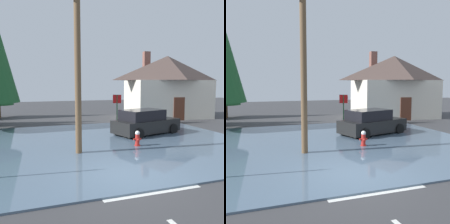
# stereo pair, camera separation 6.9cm
# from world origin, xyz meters

# --- Properties ---
(ground_plane) EXTENTS (80.00, 80.00, 0.10)m
(ground_plane) POSITION_xyz_m (0.00, 0.00, -0.05)
(ground_plane) COLOR #38383A
(flood_puddle) EXTENTS (13.84, 12.89, 0.06)m
(flood_puddle) POSITION_xyz_m (1.52, 4.99, 0.03)
(flood_puddle) COLOR #4C6075
(flood_puddle) RESTS_ON ground
(lane_stop_bar) EXTENTS (3.12, 0.30, 0.01)m
(lane_stop_bar) POSITION_xyz_m (0.12, -1.48, 0.00)
(lane_stop_bar) COLOR silver
(lane_stop_bar) RESTS_ON ground
(fire_hydrant) EXTENTS (0.41, 0.35, 0.82)m
(fire_hydrant) POSITION_xyz_m (2.04, 3.68, 0.40)
(fire_hydrant) COLOR #AD231E
(fire_hydrant) RESTS_ON ground
(utility_pole) EXTENTS (1.60, 0.28, 7.64)m
(utility_pole) POSITION_xyz_m (-1.01, 3.35, 3.99)
(utility_pole) COLOR brown
(utility_pole) RESTS_ON ground
(stop_sign_far) EXTENTS (0.58, 0.38, 2.34)m
(stop_sign_far) POSITION_xyz_m (3.55, 10.50, 1.65)
(stop_sign_far) COLOR #1E4C28
(stop_sign_far) RESTS_ON ground
(house) EXTENTS (8.15, 6.25, 6.18)m
(house) POSITION_xyz_m (9.77, 13.58, 2.98)
(house) COLOR silver
(house) RESTS_ON ground
(parked_car) EXTENTS (4.59, 2.98, 1.57)m
(parked_car) POSITION_xyz_m (3.88, 6.45, 0.75)
(parked_car) COLOR black
(parked_car) RESTS_ON ground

